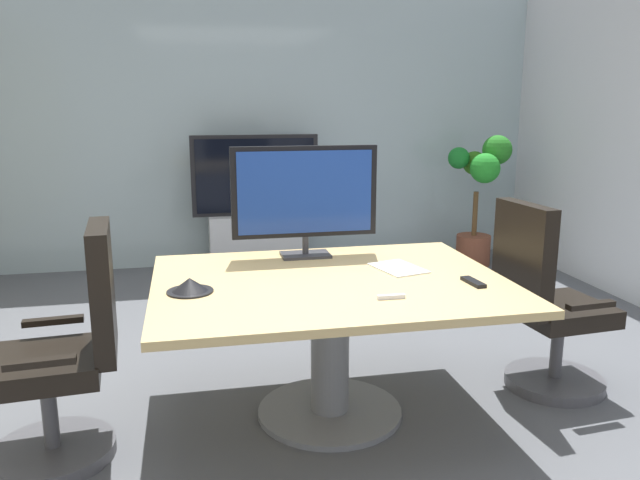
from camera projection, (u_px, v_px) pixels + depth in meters
The scene contains 12 objects.
ground_plane at pixel (322, 399), 3.51m from camera, with size 7.33×7.33×0.00m, color #515459.
wall_back_glass_partition at pixel (255, 128), 6.23m from camera, with size 5.77×0.10×2.72m, color #9EB2B7.
conference_table at pixel (330, 313), 3.22m from camera, with size 1.77×1.36×0.74m.
office_chair_left at pixel (68, 364), 2.86m from camera, with size 0.61×0.59×1.09m.
office_chair_right at pixel (546, 313), 3.54m from camera, with size 0.61×0.59×1.09m.
tv_monitor at pixel (305, 195), 3.58m from camera, with size 0.84×0.18×0.64m.
wall_display_unit at pixel (256, 225), 6.08m from camera, with size 1.20×0.36×1.31m.
potted_plant at pixel (480, 190), 6.21m from camera, with size 0.62×0.51×1.29m.
conference_phone at pixel (190, 286), 2.97m from camera, with size 0.22×0.22×0.07m.
remote_control at pixel (473, 282), 3.11m from camera, with size 0.05×0.17×0.02m, color black.
whiteboard_marker at pixel (391, 297), 2.87m from camera, with size 0.13×0.02×0.02m, color silver.
paper_notepad at pixel (398, 268), 3.38m from camera, with size 0.21×0.30×0.01m, color white.
Camera 1 is at (-0.68, -3.16, 1.63)m, focal length 35.32 mm.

